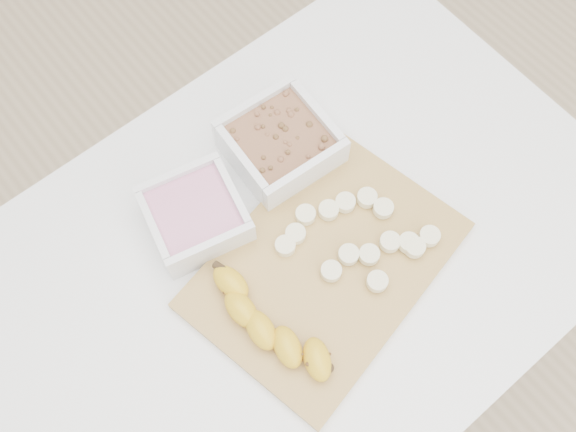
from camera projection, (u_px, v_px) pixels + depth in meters
ground at (295, 347)px, 1.67m from camera, size 3.50×3.50×0.00m
table at (299, 266)px, 1.07m from camera, size 1.00×0.70×0.75m
bowl_yogurt at (195, 215)px, 0.97m from camera, size 0.17×0.17×0.06m
bowl_granola at (280, 144)px, 1.01m from camera, size 0.17×0.17×0.07m
cutting_board at (325, 265)px, 0.96m from camera, size 0.44×0.35×0.01m
banana at (272, 326)px, 0.90m from camera, size 0.07×0.22×0.04m
banana_slices at (358, 236)px, 0.96m from camera, size 0.21×0.18×0.02m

